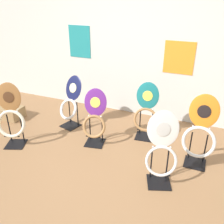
# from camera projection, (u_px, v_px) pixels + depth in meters

# --- Properties ---
(ground_plane) EXTENTS (14.00, 14.00, 0.00)m
(ground_plane) POSITION_uv_depth(u_px,v_px,m) (73.00, 185.00, 3.04)
(ground_plane) COLOR #8E6642
(wall_back) EXTENTS (8.00, 0.07, 2.60)m
(wall_back) POSITION_uv_depth(u_px,v_px,m) (133.00, 44.00, 4.29)
(wall_back) COLOR silver
(wall_back) RESTS_ON ground_plane
(toilet_seat_display_teal_sax) EXTENTS (0.39, 0.31, 0.90)m
(toilet_seat_display_teal_sax) POSITION_uv_depth(u_px,v_px,m) (146.00, 112.00, 3.85)
(toilet_seat_display_teal_sax) COLOR black
(toilet_seat_display_teal_sax) RESTS_ON ground_plane
(toilet_seat_display_purple_note) EXTENTS (0.39, 0.36, 0.85)m
(toilet_seat_display_purple_note) POSITION_uv_depth(u_px,v_px,m) (95.00, 120.00, 3.71)
(toilet_seat_display_purple_note) COLOR black
(toilet_seat_display_purple_note) RESTS_ON ground_plane
(toilet_seat_display_white_plain) EXTENTS (0.42, 0.36, 0.94)m
(toilet_seat_display_white_plain) POSITION_uv_depth(u_px,v_px,m) (162.00, 152.00, 2.90)
(toilet_seat_display_white_plain) COLOR black
(toilet_seat_display_white_plain) RESTS_ON ground_plane
(toilet_seat_display_orange_sun) EXTENTS (0.43, 0.28, 1.00)m
(toilet_seat_display_orange_sun) POSITION_uv_depth(u_px,v_px,m) (200.00, 133.00, 3.21)
(toilet_seat_display_orange_sun) COLOR black
(toilet_seat_display_orange_sun) RESTS_ON ground_plane
(toilet_seat_display_woodgrain) EXTENTS (0.45, 0.36, 0.97)m
(toilet_seat_display_woodgrain) POSITION_uv_depth(u_px,v_px,m) (11.00, 118.00, 3.63)
(toilet_seat_display_woodgrain) COLOR black
(toilet_seat_display_woodgrain) RESTS_ON ground_plane
(toilet_seat_display_navy_moon) EXTENTS (0.43, 0.44, 0.87)m
(toilet_seat_display_navy_moon) POSITION_uv_depth(u_px,v_px,m) (70.00, 103.00, 4.19)
(toilet_seat_display_navy_moon) COLOR black
(toilet_seat_display_navy_moon) RESTS_ON ground_plane
(storage_box) EXTENTS (0.41, 0.35, 0.20)m
(storage_box) POSITION_uv_depth(u_px,v_px,m) (11.00, 113.00, 4.58)
(storage_box) COLOR #93754C
(storage_box) RESTS_ON ground_plane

